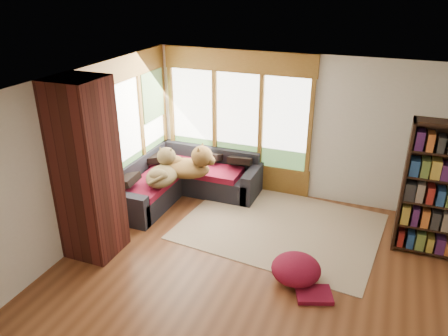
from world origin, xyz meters
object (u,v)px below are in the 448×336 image
Objects in this scene: sectional_sofa at (184,181)px; pouf at (296,268)px; brick_chimney at (87,171)px; area_rug at (280,226)px; bookshelf at (434,191)px; dog_tan at (188,161)px; dog_brindle at (163,167)px.

pouf is (2.49, -1.68, -0.11)m from sectional_sofa.
brick_chimney is 3.16m from pouf.
sectional_sofa is at bearing 167.52° from area_rug.
bookshelf is at bearing 39.73° from pouf.
dog_tan is 0.46m from dog_brindle.
pouf is at bearing -140.27° from bookshelf.
area_rug is 1.93m from dog_tan.
brick_chimney is 0.84× the size of area_rug.
brick_chimney is 1.18× the size of sectional_sofa.
sectional_sofa is 2.02m from area_rug.
dog_brindle reaches higher than sectional_sofa.
sectional_sofa is 0.57m from dog_tan.
bookshelf reaches higher than dog_tan.
dog_brindle is at bearing -177.67° from bookshelf.
sectional_sofa reaches higher than area_rug.
area_rug is 3.04× the size of dog_tan.
area_rug is at bearing -99.22° from dog_brindle.
dog_brindle is at bearing -140.16° from dog_tan.
dog_brindle is (-2.07, -0.09, 0.77)m from area_rug.
area_rug is (1.95, -0.43, -0.30)m from sectional_sofa.
dog_brindle is at bearing 78.06° from brick_chimney.
area_rug is 1.38m from pouf.
pouf is 2.80m from dog_tan.
dog_tan is at bearing -47.93° from sectional_sofa.
dog_tan is (-3.89, 0.15, -0.21)m from bookshelf.
brick_chimney is 2.03m from dog_tan.
sectional_sofa reaches higher than pouf.
dog_brindle reaches higher than area_rug.
pouf is (-1.61, -1.34, -0.82)m from bookshelf.
area_rug is 2.21m from dog_brindle.
dog_brindle reaches higher than pouf.
dog_tan is at bearing 172.22° from area_rug.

